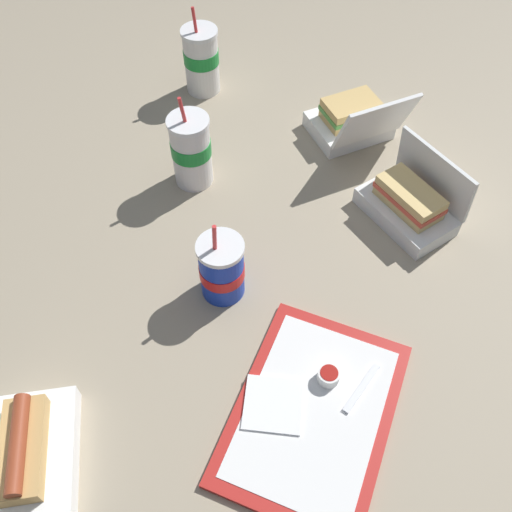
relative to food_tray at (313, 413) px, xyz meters
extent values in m
plane|color=gray|center=(-0.30, -0.12, -0.01)|extent=(3.20, 3.20, 0.00)
cube|color=red|center=(0.00, 0.00, 0.00)|extent=(0.40, 0.31, 0.01)
cube|color=white|center=(0.00, 0.00, 0.01)|extent=(0.35, 0.27, 0.00)
cylinder|color=white|center=(-0.07, 0.01, 0.02)|extent=(0.04, 0.04, 0.02)
cylinder|color=#9E140F|center=(-0.07, 0.01, 0.03)|extent=(0.03, 0.03, 0.01)
cube|color=white|center=(0.00, -0.07, 0.01)|extent=(0.11, 0.11, 0.00)
cube|color=white|center=(-0.06, 0.07, 0.01)|extent=(0.11, 0.06, 0.00)
cube|color=white|center=(-0.75, -0.04, 0.01)|extent=(0.23, 0.23, 0.04)
cube|color=white|center=(-0.67, 0.02, 0.10)|extent=(0.16, 0.18, 0.14)
cube|color=tan|center=(-0.75, -0.04, 0.04)|extent=(0.15, 0.15, 0.02)
cube|color=#4C933D|center=(-0.75, -0.04, 0.06)|extent=(0.15, 0.16, 0.01)
cube|color=tan|center=(-0.75, -0.04, 0.08)|extent=(0.15, 0.15, 0.02)
cube|color=white|center=(-0.49, 0.12, 0.01)|extent=(0.23, 0.23, 0.04)
cube|color=white|center=(-0.53, 0.16, 0.09)|extent=(0.15, 0.16, 0.12)
cube|color=#DBB770|center=(-0.49, 0.12, 0.04)|extent=(0.15, 0.16, 0.02)
cube|color=#D64C38|center=(-0.49, 0.12, 0.06)|extent=(0.16, 0.16, 0.01)
cube|color=#DBB770|center=(-0.49, 0.12, 0.08)|extent=(0.15, 0.16, 0.02)
cube|color=white|center=(0.19, -0.44, 0.01)|extent=(0.25, 0.22, 0.04)
cube|color=tan|center=(0.19, -0.44, 0.05)|extent=(0.18, 0.12, 0.03)
cylinder|color=brown|center=(0.19, -0.44, 0.07)|extent=(0.15, 0.08, 0.03)
cylinder|color=yellow|center=(0.19, -0.44, 0.08)|extent=(0.13, 0.06, 0.01)
cylinder|color=#1938B7|center=(-0.21, -0.22, 0.06)|extent=(0.09, 0.09, 0.13)
cylinder|color=red|center=(-0.21, -0.22, 0.06)|extent=(0.09, 0.09, 0.03)
cylinder|color=white|center=(-0.21, -0.22, 0.13)|extent=(0.09, 0.09, 0.01)
cylinder|color=red|center=(-0.21, -0.23, 0.16)|extent=(0.01, 0.01, 0.06)
cylinder|color=white|center=(-0.83, -0.44, 0.07)|extent=(0.09, 0.09, 0.16)
cylinder|color=#198C33|center=(-0.83, -0.44, 0.09)|extent=(0.09, 0.09, 0.04)
cylinder|color=white|center=(-0.83, -0.44, 0.16)|extent=(0.09, 0.09, 0.01)
cylinder|color=red|center=(-0.82, -0.45, 0.20)|extent=(0.02, 0.02, 0.06)
cylinder|color=white|center=(-0.50, -0.37, 0.08)|extent=(0.09, 0.09, 0.16)
cylinder|color=#198C33|center=(-0.50, -0.37, 0.09)|extent=(0.09, 0.09, 0.04)
cylinder|color=white|center=(-0.50, -0.37, 0.16)|extent=(0.09, 0.09, 0.01)
cylinder|color=red|center=(-0.49, -0.38, 0.20)|extent=(0.01, 0.01, 0.06)
camera|label=1|loc=(0.39, -0.01, 0.95)|focal=40.00mm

